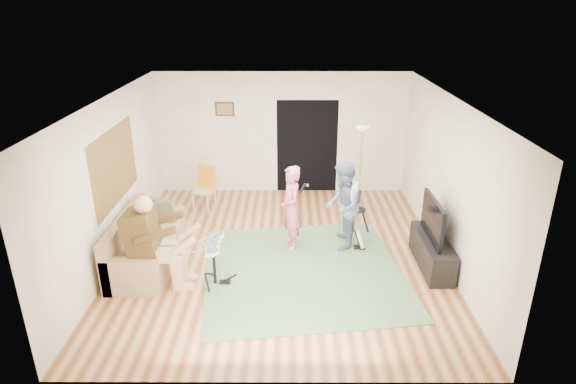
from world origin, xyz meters
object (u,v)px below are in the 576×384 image
at_px(guitar_spare, 360,238).
at_px(dining_chair, 204,194).
at_px(sofa, 143,248).
at_px(television, 433,219).
at_px(torchiere_lamp, 361,154).
at_px(singer, 291,208).
at_px(guitarist, 343,206).
at_px(drum_kit, 214,265).
at_px(tv_cabinet, 432,252).

xyz_separation_m(guitar_spare, dining_chair, (-3.03, 1.72, 0.12)).
bearing_deg(sofa, guitar_spare, 7.61).
bearing_deg(sofa, television, -1.17).
height_order(guitar_spare, torchiere_lamp, torchiere_lamp).
bearing_deg(singer, guitarist, 76.34).
height_order(singer, television, singer).
bearing_deg(torchiere_lamp, singer, -131.34).
relative_size(drum_kit, dining_chair, 0.82).
distance_m(sofa, tv_cabinet, 4.79).
bearing_deg(guitarist, guitar_spare, 83.53).
distance_m(singer, dining_chair, 2.49).
bearing_deg(torchiere_lamp, television, -68.92).
xyz_separation_m(guitar_spare, torchiere_lamp, (0.18, 1.65, 1.03)).
height_order(torchiere_lamp, television, torchiere_lamp).
relative_size(sofa, guitarist, 1.32).
distance_m(drum_kit, singer, 1.73).
height_order(sofa, dining_chair, dining_chair).
distance_m(guitarist, tv_cabinet, 1.66).
distance_m(sofa, drum_kit, 1.45).
bearing_deg(drum_kit, dining_chair, 102.25).
bearing_deg(drum_kit, singer, 45.41).
distance_m(singer, guitar_spare, 1.35).
bearing_deg(television, guitarist, 153.96).
bearing_deg(dining_chair, sofa, -88.76).
distance_m(singer, guitarist, 0.90).
bearing_deg(singer, television, 58.71).
bearing_deg(guitar_spare, dining_chair, 150.41).
distance_m(drum_kit, torchiere_lamp, 3.91).
xyz_separation_m(guitarist, torchiere_lamp, (0.51, 1.57, 0.44)).
xyz_separation_m(sofa, guitar_spare, (3.70, 0.49, -0.08)).
height_order(drum_kit, dining_chair, dining_chair).
bearing_deg(television, guitar_spare, 150.53).
relative_size(drum_kit, tv_cabinet, 0.54).
bearing_deg(dining_chair, guitarist, -13.15).
xyz_separation_m(sofa, drum_kit, (1.29, -0.65, 0.05)).
relative_size(drum_kit, guitar_spare, 1.06).
xyz_separation_m(drum_kit, torchiere_lamp, (2.59, 2.80, 0.90)).
distance_m(sofa, guitar_spare, 3.73).
relative_size(guitar_spare, tv_cabinet, 0.51).
bearing_deg(drum_kit, sofa, 153.31).
distance_m(sofa, torchiere_lamp, 4.53).
xyz_separation_m(drum_kit, guitar_spare, (2.40, 1.14, -0.13)).
relative_size(sofa, singer, 1.37).
distance_m(drum_kit, guitarist, 2.45).
relative_size(torchiere_lamp, television, 1.70).
xyz_separation_m(dining_chair, tv_cabinet, (4.12, -2.31, -0.08)).
bearing_deg(tv_cabinet, dining_chair, 150.74).
relative_size(guitarist, television, 1.49).
relative_size(singer, guitar_spare, 2.14).
distance_m(drum_kit, tv_cabinet, 3.54).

